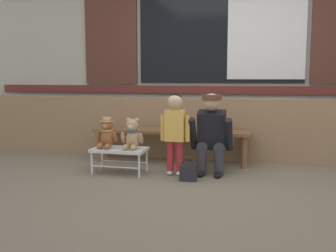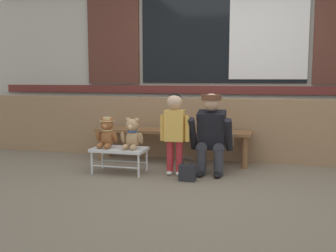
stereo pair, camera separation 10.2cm
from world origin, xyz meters
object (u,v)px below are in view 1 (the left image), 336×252
at_px(teddy_bear_with_hat, 107,133).
at_px(adult_crouching, 212,133).
at_px(small_display_bench, 120,151).
at_px(child_standing, 175,125).
at_px(wooden_bench_long, 171,135).
at_px(teddy_bear_plain, 132,135).
at_px(handbag_on_ground, 188,172).

xyz_separation_m(teddy_bear_with_hat, adult_crouching, (1.23, 0.24, 0.01)).
height_order(small_display_bench, adult_crouching, adult_crouching).
distance_m(small_display_bench, teddy_bear_with_hat, 0.26).
height_order(child_standing, adult_crouching, child_standing).
xyz_separation_m(wooden_bench_long, adult_crouching, (0.61, -0.49, 0.11)).
relative_size(small_display_bench, teddy_bear_plain, 1.76).
distance_m(small_display_bench, handbag_on_ground, 0.89).
relative_size(adult_crouching, handbag_on_ground, 3.49).
relative_size(wooden_bench_long, teddy_bear_plain, 5.78).
height_order(wooden_bench_long, handbag_on_ground, wooden_bench_long).
height_order(teddy_bear_plain, adult_crouching, adult_crouching).
bearing_deg(wooden_bench_long, teddy_bear_with_hat, -130.09).
bearing_deg(child_standing, wooden_bench_long, 107.01).
bearing_deg(small_display_bench, handbag_on_ground, -10.07).
height_order(teddy_bear_plain, handbag_on_ground, teddy_bear_plain).
bearing_deg(child_standing, teddy_bear_with_hat, -174.88).
bearing_deg(teddy_bear_plain, small_display_bench, -179.49).
bearing_deg(teddy_bear_plain, adult_crouching, 14.70).
relative_size(teddy_bear_plain, handbag_on_ground, 1.34).
xyz_separation_m(small_display_bench, adult_crouching, (1.07, 0.24, 0.21)).
height_order(small_display_bench, child_standing, child_standing).
xyz_separation_m(wooden_bench_long, small_display_bench, (-0.46, -0.73, -0.11)).
distance_m(wooden_bench_long, child_standing, 0.72).
relative_size(wooden_bench_long, small_display_bench, 3.28).
bearing_deg(teddy_bear_with_hat, handbag_on_ground, -8.63).
bearing_deg(child_standing, handbag_on_ground, -48.47).
bearing_deg(handbag_on_ground, adult_crouching, 61.72).
relative_size(small_display_bench, child_standing, 0.67).
height_order(teddy_bear_with_hat, adult_crouching, adult_crouching).
distance_m(teddy_bear_plain, handbag_on_ground, 0.80).
height_order(teddy_bear_with_hat, teddy_bear_plain, same).
bearing_deg(small_display_bench, teddy_bear_with_hat, 179.23).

